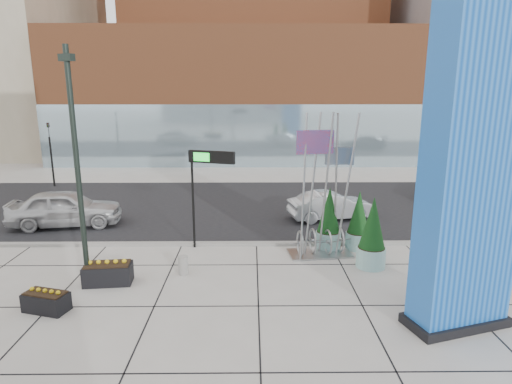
{
  "coord_description": "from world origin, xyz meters",
  "views": [
    {
      "loc": [
        0.82,
        -12.21,
        6.04
      ],
      "look_at": [
        0.96,
        2.0,
        2.67
      ],
      "focal_mm": 30.0,
      "sensor_mm": 36.0,
      "label": 1
    }
  ],
  "objects_px": {
    "blue_pylon": "(473,165)",
    "public_art_sculpture": "(322,219)",
    "lamp_post": "(80,194)",
    "car_white_west": "(65,208)",
    "overhead_street_sign": "(209,164)",
    "car_silver_mid": "(331,206)",
    "concrete_bollard": "(183,265)"
  },
  "relations": [
    {
      "from": "blue_pylon",
      "to": "public_art_sculpture",
      "type": "bearing_deg",
      "value": 101.88
    },
    {
      "from": "public_art_sculpture",
      "to": "lamp_post",
      "type": "bearing_deg",
      "value": -168.82
    },
    {
      "from": "lamp_post",
      "to": "blue_pylon",
      "type": "bearing_deg",
      "value": -13.19
    },
    {
      "from": "blue_pylon",
      "to": "car_white_west",
      "type": "xyz_separation_m",
      "value": [
        -13.86,
        8.63,
        -3.45
      ]
    },
    {
      "from": "lamp_post",
      "to": "overhead_street_sign",
      "type": "distance_m",
      "value": 4.93
    },
    {
      "from": "public_art_sculpture",
      "to": "car_silver_mid",
      "type": "bearing_deg",
      "value": 68.45
    },
    {
      "from": "overhead_street_sign",
      "to": "public_art_sculpture",
      "type": "bearing_deg",
      "value": 7.72
    },
    {
      "from": "concrete_bollard",
      "to": "car_white_west",
      "type": "distance_m",
      "value": 8.19
    },
    {
      "from": "public_art_sculpture",
      "to": "overhead_street_sign",
      "type": "relative_size",
      "value": 1.38
    },
    {
      "from": "car_white_west",
      "to": "lamp_post",
      "type": "bearing_deg",
      "value": -160.99
    },
    {
      "from": "lamp_post",
      "to": "car_white_west",
      "type": "relative_size",
      "value": 1.5
    },
    {
      "from": "blue_pylon",
      "to": "concrete_bollard",
      "type": "xyz_separation_m",
      "value": [
        -7.69,
        3.27,
        -3.96
      ]
    },
    {
      "from": "lamp_post",
      "to": "concrete_bollard",
      "type": "xyz_separation_m",
      "value": [
        2.91,
        0.78,
        -2.68
      ]
    },
    {
      "from": "concrete_bollard",
      "to": "overhead_street_sign",
      "type": "distance_m",
      "value": 4.01
    },
    {
      "from": "car_silver_mid",
      "to": "blue_pylon",
      "type": "bearing_deg",
      "value": 176.73
    },
    {
      "from": "lamp_post",
      "to": "car_silver_mid",
      "type": "relative_size",
      "value": 1.81
    },
    {
      "from": "concrete_bollard",
      "to": "overhead_street_sign",
      "type": "bearing_deg",
      "value": 74.63
    },
    {
      "from": "lamp_post",
      "to": "overhead_street_sign",
      "type": "height_order",
      "value": "lamp_post"
    },
    {
      "from": "overhead_street_sign",
      "to": "blue_pylon",
      "type": "bearing_deg",
      "value": -21.31
    },
    {
      "from": "concrete_bollard",
      "to": "overhead_street_sign",
      "type": "height_order",
      "value": "overhead_street_sign"
    },
    {
      "from": "car_silver_mid",
      "to": "public_art_sculpture",
      "type": "bearing_deg",
      "value": 152.49
    },
    {
      "from": "blue_pylon",
      "to": "concrete_bollard",
      "type": "height_order",
      "value": "blue_pylon"
    },
    {
      "from": "overhead_street_sign",
      "to": "car_white_west",
      "type": "xyz_separation_m",
      "value": [
        -6.87,
        2.8,
        -2.49
      ]
    },
    {
      "from": "concrete_bollard",
      "to": "car_silver_mid",
      "type": "xyz_separation_m",
      "value": [
        6.1,
        6.27,
        0.34
      ]
    },
    {
      "from": "concrete_bollard",
      "to": "car_white_west",
      "type": "xyz_separation_m",
      "value": [
        -6.17,
        5.36,
        0.51
      ]
    },
    {
      "from": "blue_pylon",
      "to": "public_art_sculpture",
      "type": "height_order",
      "value": "blue_pylon"
    },
    {
      "from": "public_art_sculpture",
      "to": "concrete_bollard",
      "type": "xyz_separation_m",
      "value": [
        -4.91,
        -1.76,
        -1.08
      ]
    },
    {
      "from": "car_white_west",
      "to": "blue_pylon",
      "type": "bearing_deg",
      "value": -130.79
    },
    {
      "from": "car_white_west",
      "to": "car_silver_mid",
      "type": "height_order",
      "value": "car_white_west"
    },
    {
      "from": "lamp_post",
      "to": "car_white_west",
      "type": "xyz_separation_m",
      "value": [
        -3.25,
        6.14,
        -2.17
      ]
    },
    {
      "from": "car_white_west",
      "to": "public_art_sculpture",
      "type": "bearing_deg",
      "value": -116.91
    },
    {
      "from": "public_art_sculpture",
      "to": "car_silver_mid",
      "type": "xyz_separation_m",
      "value": [
        1.19,
        4.51,
        -0.73
      ]
    }
  ]
}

